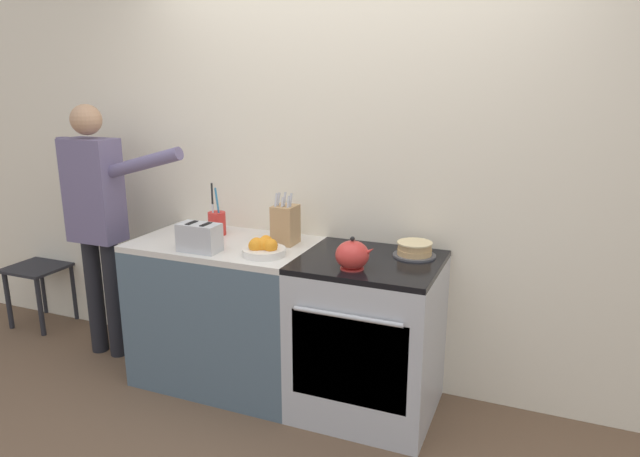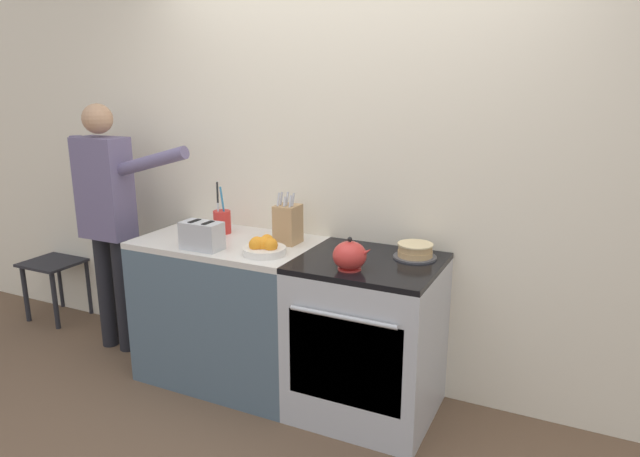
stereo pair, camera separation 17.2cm
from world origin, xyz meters
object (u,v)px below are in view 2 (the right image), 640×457
at_px(utensil_crock, 222,221).
at_px(toaster, 202,236).
at_px(person_baker, 107,208).
at_px(knife_block, 288,224).
at_px(stove_range, 367,338).
at_px(layer_cake, 415,251).
at_px(fruit_bowl, 264,247).
at_px(tea_kettle, 350,256).
at_px(dining_chair, 63,253).

distance_m(utensil_crock, toaster, 0.34).
bearing_deg(person_baker, knife_block, 12.44).
relative_size(stove_range, toaster, 3.61).
xyz_separation_m(layer_cake, fruit_bowl, (-0.76, -0.30, 0.00)).
bearing_deg(fruit_bowl, tea_kettle, -3.41).
distance_m(layer_cake, fruit_bowl, 0.82).
distance_m(tea_kettle, person_baker, 1.80).
height_order(utensil_crock, toaster, utensil_crock).
xyz_separation_m(layer_cake, tea_kettle, (-0.24, -0.33, 0.03)).
bearing_deg(person_baker, toaster, -5.03).
height_order(layer_cake, toaster, toaster).
height_order(stove_range, person_baker, person_baker).
relative_size(tea_kettle, knife_block, 0.69).
bearing_deg(stove_range, knife_block, 169.17).
relative_size(knife_block, person_baker, 0.18).
bearing_deg(person_baker, stove_range, 7.65).
relative_size(stove_range, knife_block, 2.92).
bearing_deg(layer_cake, dining_chair, 177.86).
bearing_deg(toaster, layer_cake, 17.84).
bearing_deg(knife_block, fruit_bowl, -93.18).
xyz_separation_m(stove_range, tea_kettle, (-0.03, -0.18, 0.52)).
distance_m(knife_block, fruit_bowl, 0.26).
bearing_deg(fruit_bowl, layer_cake, 21.19).
xyz_separation_m(person_baker, dining_chair, (-0.80, 0.27, -0.50)).
xyz_separation_m(utensil_crock, person_baker, (-0.81, -0.13, 0.03)).
height_order(tea_kettle, knife_block, knife_block).
relative_size(layer_cake, tea_kettle, 1.11).
xyz_separation_m(layer_cake, utensil_crock, (-1.22, -0.03, 0.04)).
distance_m(layer_cake, utensil_crock, 1.22).
bearing_deg(layer_cake, person_baker, -175.39).
relative_size(utensil_crock, fruit_bowl, 1.35).
distance_m(stove_range, layer_cake, 0.54).
xyz_separation_m(stove_range, knife_block, (-0.54, 0.10, 0.56)).
relative_size(toaster, person_baker, 0.15).
xyz_separation_m(stove_range, layer_cake, (0.21, 0.15, 0.48)).
relative_size(tea_kettle, utensil_crock, 0.65).
relative_size(layer_cake, utensil_crock, 0.72).
bearing_deg(stove_range, toaster, -166.99).
bearing_deg(toaster, tea_kettle, 2.25).
distance_m(knife_block, dining_chair, 2.15).
relative_size(layer_cake, dining_chair, 0.27).
distance_m(stove_range, person_baker, 1.91).
relative_size(toaster, dining_chair, 0.28).
distance_m(stove_range, tea_kettle, 0.55).
distance_m(tea_kettle, dining_chair, 2.67).
relative_size(layer_cake, toaster, 0.94).
height_order(stove_range, knife_block, knife_block).
distance_m(layer_cake, dining_chair, 2.87).
xyz_separation_m(knife_block, utensil_crock, (-0.47, 0.02, -0.04)).
bearing_deg(person_baker, fruit_bowl, 1.29).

